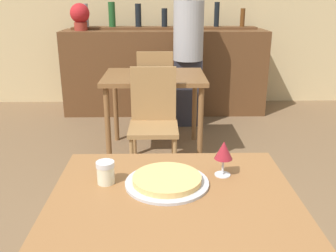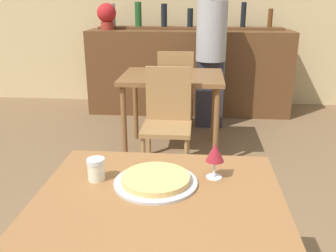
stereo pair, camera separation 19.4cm
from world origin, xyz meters
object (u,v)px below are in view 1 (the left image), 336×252
at_px(chair_far_side_front, 153,116).
at_px(cheese_shaker, 106,172).
at_px(pizza_tray, 167,181).
at_px(potted_plant, 80,15).
at_px(person_standing, 188,51).
at_px(chair_far_side_back, 155,86).
at_px(wine_glass, 224,151).

xyz_separation_m(chair_far_side_front, cheese_shaker, (-0.17, -1.54, 0.25)).
bearing_deg(pizza_tray, potted_plant, 106.57).
distance_m(chair_far_side_front, cheese_shaker, 1.57).
bearing_deg(pizza_tray, cheese_shaker, 176.39).
height_order(pizza_tray, person_standing, person_standing).
bearing_deg(chair_far_side_back, cheese_shaker, 86.31).
bearing_deg(chair_far_side_back, person_standing, -143.60).
height_order(chair_far_side_back, wine_glass, chair_far_side_back).
bearing_deg(person_standing, chair_far_side_front, -105.49).
bearing_deg(person_standing, pizza_tray, -95.66).
height_order(cheese_shaker, potted_plant, potted_plant).
distance_m(person_standing, wine_glass, 2.83).
height_order(chair_far_side_back, cheese_shaker, chair_far_side_back).
height_order(pizza_tray, potted_plant, potted_plant).
height_order(pizza_tray, cheese_shaker, cheese_shaker).
distance_m(chair_far_side_back, pizza_tray, 2.65).
height_order(chair_far_side_front, pizza_tray, chair_far_side_front).
bearing_deg(wine_glass, potted_plant, 110.69).
distance_m(pizza_tray, person_standing, 2.93).
relative_size(chair_far_side_front, cheese_shaker, 9.60).
distance_m(pizza_tray, wine_glass, 0.28).
height_order(chair_far_side_back, potted_plant, potted_plant).
distance_m(person_standing, potted_plant, 1.46).
relative_size(cheese_shaker, wine_glass, 0.61).
distance_m(wine_glass, potted_plant, 3.62).
bearing_deg(chair_far_side_back, potted_plant, -40.75).
xyz_separation_m(cheese_shaker, wine_glass, (0.50, 0.06, 0.06)).
height_order(person_standing, wine_glass, person_standing).
bearing_deg(pizza_tray, chair_far_side_front, 93.22).
relative_size(pizza_tray, potted_plant, 1.07).
bearing_deg(chair_far_side_back, pizza_tray, 91.90).
relative_size(chair_far_side_back, wine_glass, 5.87).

